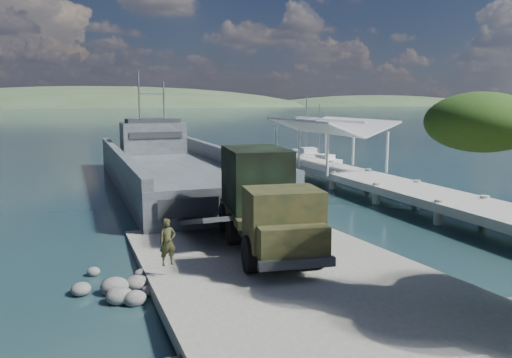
% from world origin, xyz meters
% --- Properties ---
extents(ground, '(1400.00, 1400.00, 0.00)m').
position_xyz_m(ground, '(0.00, 0.00, 0.00)').
color(ground, '#173038').
rests_on(ground, ground).
extents(boat_ramp, '(10.00, 18.00, 0.50)m').
position_xyz_m(boat_ramp, '(0.00, -1.00, 0.25)').
color(boat_ramp, gray).
rests_on(boat_ramp, ground).
extents(shoreline_rocks, '(3.20, 5.60, 0.90)m').
position_xyz_m(shoreline_rocks, '(-6.20, 0.50, 0.00)').
color(shoreline_rocks, '#525250').
rests_on(shoreline_rocks, ground).
extents(distant_headlands, '(1000.00, 240.00, 48.00)m').
position_xyz_m(distant_headlands, '(50.00, 560.00, 0.00)').
color(distant_headlands, '#3A4E30').
rests_on(distant_headlands, ground).
extents(pier, '(6.40, 44.00, 6.10)m').
position_xyz_m(pier, '(13.00, 18.77, 1.60)').
color(pier, '#9E9F96').
rests_on(pier, ground).
extents(landing_craft, '(9.05, 34.94, 10.35)m').
position_xyz_m(landing_craft, '(0.15, 21.56, 0.85)').
color(landing_craft, '#3E4549').
rests_on(landing_craft, ground).
extents(military_truck, '(3.89, 9.17, 4.12)m').
position_xyz_m(military_truck, '(0.28, 1.86, 2.55)').
color(military_truck, black).
rests_on(military_truck, boat_ramp).
extents(soldier, '(0.68, 0.50, 1.70)m').
position_xyz_m(soldier, '(-4.26, -0.36, 1.35)').
color(soldier, black).
rests_on(soldier, boat_ramp).
extents(sailboat_near, '(3.20, 5.66, 6.62)m').
position_xyz_m(sailboat_near, '(17.41, 29.77, 0.35)').
color(sailboat_near, silver).
rests_on(sailboat_near, ground).
extents(sailboat_far, '(2.83, 6.44, 7.58)m').
position_xyz_m(sailboat_far, '(18.78, 35.83, 0.40)').
color(sailboat_far, silver).
rests_on(sailboat_far, ground).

